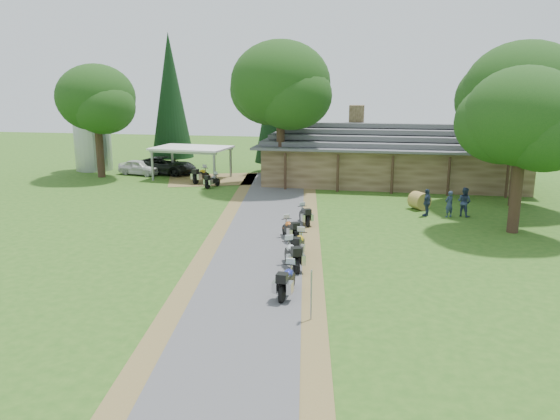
% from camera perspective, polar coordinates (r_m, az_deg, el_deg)
% --- Properties ---
extents(ground, '(120.00, 120.00, 0.00)m').
position_cam_1_polar(ground, '(23.02, -3.12, -7.26)').
color(ground, '#2B5718').
rests_on(ground, ground).
extents(driveway, '(51.95, 51.95, 0.00)m').
position_cam_1_polar(driveway, '(26.81, -2.14, -4.26)').
color(driveway, '#4F5052').
rests_on(driveway, ground).
extents(lodge, '(21.40, 9.40, 4.90)m').
position_cam_1_polar(lodge, '(45.28, 11.64, 5.85)').
color(lodge, brown).
rests_on(lodge, ground).
extents(silo, '(3.66, 3.66, 6.73)m').
position_cam_1_polar(silo, '(53.86, -19.04, 7.52)').
color(silo, gray).
rests_on(silo, ground).
extents(carport, '(6.63, 4.79, 2.70)m').
position_cam_1_polar(carport, '(47.13, -9.16, 4.88)').
color(carport, white).
rests_on(carport, ground).
extents(car_white_sedan, '(3.32, 5.47, 1.70)m').
position_cam_1_polar(car_white_sedan, '(50.09, -14.44, 4.54)').
color(car_white_sedan, silver).
rests_on(car_white_sedan, ground).
extents(car_dark_suv, '(3.54, 6.45, 2.34)m').
position_cam_1_polar(car_dark_suv, '(49.92, -11.92, 5.02)').
color(car_dark_suv, black).
rests_on(car_dark_suv, ground).
extents(motorcycle_row_a, '(0.77, 1.95, 1.30)m').
position_cam_1_polar(motorcycle_row_a, '(21.15, 0.74, -7.25)').
color(motorcycle_row_a, navy).
rests_on(motorcycle_row_a, ground).
extents(motorcycle_row_b, '(1.38, 2.07, 1.35)m').
position_cam_1_polar(motorcycle_row_b, '(24.14, 1.26, -4.57)').
color(motorcycle_row_b, '#B8BBC1').
rests_on(motorcycle_row_b, ground).
extents(motorcycle_row_c, '(0.69, 1.95, 1.33)m').
position_cam_1_polar(motorcycle_row_c, '(25.61, 1.99, -3.55)').
color(motorcycle_row_c, gold).
rests_on(motorcycle_row_c, ground).
extents(motorcycle_row_d, '(1.42, 1.84, 1.23)m').
position_cam_1_polar(motorcycle_row_d, '(28.48, 1.05, -1.91)').
color(motorcycle_row_d, '#B9581D').
rests_on(motorcycle_row_d, ground).
extents(motorcycle_row_e, '(1.20, 1.81, 1.18)m').
position_cam_1_polar(motorcycle_row_e, '(31.63, 2.57, -0.43)').
color(motorcycle_row_e, black).
rests_on(motorcycle_row_e, ground).
extents(motorcycle_carport_a, '(1.15, 2.15, 1.40)m').
position_cam_1_polar(motorcycle_carport_a, '(45.14, -8.25, 3.72)').
color(motorcycle_carport_a, yellow).
rests_on(motorcycle_carport_a, ground).
extents(motorcycle_carport_b, '(1.03, 1.78, 1.16)m').
position_cam_1_polar(motorcycle_carport_b, '(43.04, -7.08, 3.13)').
color(motorcycle_carport_b, slate).
rests_on(motorcycle_carport_b, ground).
extents(person_a, '(0.67, 0.64, 1.90)m').
position_cam_1_polar(person_a, '(34.72, 17.28, 0.82)').
color(person_a, navy).
rests_on(person_a, ground).
extents(person_b, '(0.74, 0.71, 2.11)m').
position_cam_1_polar(person_b, '(35.19, 18.71, 1.06)').
color(person_b, navy).
rests_on(person_b, ground).
extents(person_c, '(0.60, 0.68, 1.99)m').
position_cam_1_polar(person_c, '(34.64, 15.12, 1.01)').
color(person_c, navy).
rests_on(person_c, ground).
extents(hay_bale, '(1.51, 1.49, 1.13)m').
position_cam_1_polar(hay_bale, '(36.43, 14.35, 0.95)').
color(hay_bale, olive).
rests_on(hay_bale, ground).
extents(sign_post, '(0.33, 0.05, 1.82)m').
position_cam_1_polar(sign_post, '(18.98, 3.28, -8.89)').
color(sign_post, gray).
rests_on(sign_post, ground).
extents(oak_lodge_left, '(7.56, 7.56, 12.87)m').
position_cam_1_polar(oak_lodge_left, '(42.33, 0.06, 11.04)').
color(oak_lodge_left, '#123810').
rests_on(oak_lodge_left, ground).
extents(oak_lodge_right, '(7.76, 7.76, 11.88)m').
position_cam_1_polar(oak_lodge_right, '(38.83, 23.96, 8.99)').
color(oak_lodge_right, '#123810').
rests_on(oak_lodge_right, ground).
extents(oak_driveway, '(6.18, 6.18, 10.16)m').
position_cam_1_polar(oak_driveway, '(31.76, 23.91, 6.74)').
color(oak_driveway, '#123810').
rests_on(oak_driveway, ground).
extents(oak_silo, '(6.57, 6.57, 10.94)m').
position_cam_1_polar(oak_silo, '(49.40, -18.57, 9.56)').
color(oak_silo, '#123810').
rests_on(oak_silo, ground).
extents(cedar_near, '(3.54, 3.54, 10.86)m').
position_cam_1_polar(cedar_near, '(49.68, -0.61, 10.20)').
color(cedar_near, black).
rests_on(cedar_near, ground).
extents(cedar_far, '(3.93, 3.93, 12.54)m').
position_cam_1_polar(cedar_far, '(53.09, -11.35, 11.06)').
color(cedar_far, black).
rests_on(cedar_far, ground).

